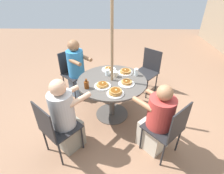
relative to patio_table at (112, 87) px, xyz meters
name	(u,v)px	position (x,y,z in m)	size (l,w,h in m)	color
ground_plane	(112,114)	(0.00, 0.00, -0.58)	(12.00, 12.00, 0.00)	#8C664C
patio_table	(112,87)	(0.00, 0.00, 0.00)	(1.13, 1.13, 0.72)	#4C4742
umbrella_pole	(112,61)	(0.00, 0.00, 0.48)	(0.04, 0.04, 2.12)	#846B4C
patio_chair_north	(169,128)	(0.83, 0.74, -0.07)	(0.61, 0.61, 0.90)	#232326
diner_north	(157,122)	(0.70, 0.62, -0.10)	(0.59, 0.57, 1.08)	beige
patio_chair_east	(148,69)	(-0.83, 0.74, -0.07)	(0.61, 0.61, 0.90)	#232326
patio_chair_south	(72,70)	(-0.74, -0.83, -0.07)	(0.61, 0.61, 0.90)	#232326
diner_south	(77,71)	(-0.63, -0.70, -0.04)	(0.53, 0.54, 1.18)	slate
patio_chair_west	(55,127)	(0.84, -0.72, -0.07)	(0.60, 0.60, 0.90)	#232326
diner_west	(66,119)	(0.71, -0.61, -0.05)	(0.57, 0.55, 1.15)	gray
pancake_plate_a	(109,69)	(-0.36, -0.06, 0.15)	(0.25, 0.25, 0.05)	white
pancake_plate_b	(126,72)	(-0.25, 0.23, 0.16)	(0.25, 0.25, 0.07)	white
pancake_plate_c	(126,83)	(0.11, 0.23, 0.16)	(0.25, 0.25, 0.07)	white
pancake_plate_d	(102,85)	(0.19, -0.14, 0.16)	(0.25, 0.25, 0.06)	white
pancake_plate_e	(115,92)	(0.39, 0.05, 0.17)	(0.25, 0.25, 0.08)	white
syrup_bottle	(86,85)	(0.24, -0.38, 0.20)	(0.10, 0.07, 0.16)	#602D0F
coffee_cup	(115,74)	(-0.12, 0.05, 0.18)	(0.09, 0.09, 0.09)	beige
drinking_glass_a	(107,72)	(-0.17, -0.08, 0.19)	(0.08, 0.08, 0.11)	silver
drinking_glass_b	(136,72)	(-0.17, 0.40, 0.20)	(0.07, 0.07, 0.12)	silver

